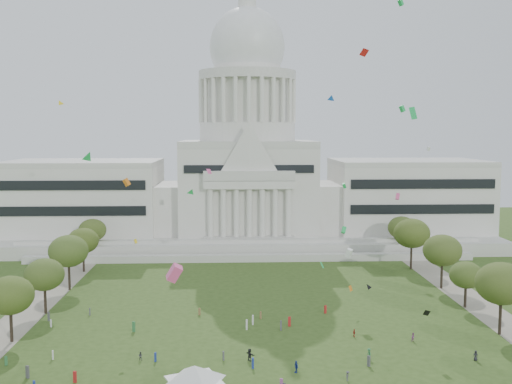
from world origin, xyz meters
TOP-DOWN VIEW (x-y plane):
  - ground at (0.00, 0.00)m, footprint 400.00×400.00m
  - capitol at (0.00, 113.59)m, footprint 160.00×64.50m
  - path_left at (-48.00, 30.00)m, footprint 8.00×160.00m
  - path_right at (48.00, 30.00)m, footprint 8.00×160.00m
  - row_tree_l_2 at (-45.04, 17.30)m, footprint 8.42×8.42m
  - row_tree_r_2 at (44.17, 17.44)m, footprint 9.55×9.55m
  - row_tree_l_3 at (-44.09, 33.92)m, footprint 8.12×8.12m
  - row_tree_r_3 at (44.40, 34.48)m, footprint 7.01×7.01m
  - row_tree_l_4 at (-44.08, 52.42)m, footprint 9.29×9.29m
  - row_tree_r_4 at (44.76, 50.04)m, footprint 9.19×9.19m
  - row_tree_l_5 at (-45.22, 71.01)m, footprint 8.33×8.33m
  - row_tree_r_5 at (43.49, 70.19)m, footprint 9.82×9.82m
  - row_tree_l_6 at (-46.87, 89.14)m, footprint 8.19×8.19m
  - row_tree_r_6 at (45.96, 88.13)m, footprint 8.42×8.42m
  - event_tent at (-10.79, -8.01)m, footprint 12.53×12.53m
  - person_0 at (34.53, 5.11)m, footprint 0.98×0.92m
  - person_2 at (26.98, 14.35)m, footprint 0.92×0.75m
  - person_3 at (17.14, 6.59)m, footprint 0.83×1.26m
  - person_4 at (4.44, 1.45)m, footprint 0.96×1.25m
  - person_5 at (-2.67, 6.55)m, footprint 1.78×1.95m
  - person_8 at (-20.68, 7.62)m, footprint 0.77×0.55m
  - person_9 at (11.90, -2.02)m, footprint 0.96×1.11m
  - person_10 at (16.88, 17.23)m, footprint 0.63×0.94m
  - distant_crowd at (-13.56, 14.33)m, footprint 58.88×38.71m
  - kite_swarm at (6.67, 8.64)m, footprint 92.48×104.65m

SIDE VIEW (x-z plane):
  - ground at x=0.00m, z-range 0.00..0.00m
  - path_left at x=-48.00m, z-range 0.00..0.04m
  - path_right at x=48.00m, z-range 0.00..0.04m
  - person_8 at x=-20.68m, z-range 0.00..1.45m
  - person_10 at x=16.88m, z-range 0.00..1.48m
  - person_9 at x=11.90m, z-range 0.00..1.53m
  - person_2 at x=26.98m, z-range 0.00..1.63m
  - person_0 at x=34.53m, z-range 0.00..1.68m
  - distant_crowd at x=-13.56m, z-range -0.10..1.84m
  - person_3 at x=17.14m, z-range 0.00..1.80m
  - person_4 at x=4.44m, z-range 0.00..1.90m
  - person_5 at x=-2.67m, z-range 0.00..2.05m
  - event_tent at x=-10.79m, z-range 1.47..6.80m
  - row_tree_r_3 at x=44.40m, z-range 2.09..12.07m
  - row_tree_l_3 at x=-44.09m, z-range 2.43..13.98m
  - row_tree_l_6 at x=-46.87m, z-range 2.45..14.09m
  - row_tree_l_5 at x=-45.22m, z-range 2.49..14.34m
  - row_tree_r_6 at x=45.96m, z-range 2.52..14.49m
  - row_tree_l_2 at x=-45.04m, z-range 2.52..14.49m
  - row_tree_r_4 at x=44.76m, z-range 2.76..15.82m
  - row_tree_l_4 at x=-44.08m, z-range 2.79..16.00m
  - row_tree_r_2 at x=44.17m, z-range 2.87..16.45m
  - row_tree_r_5 at x=43.49m, z-range 2.95..16.91m
  - capitol at x=0.00m, z-range -23.35..67.95m
  - kite_swarm at x=6.67m, z-range -4.49..60.27m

